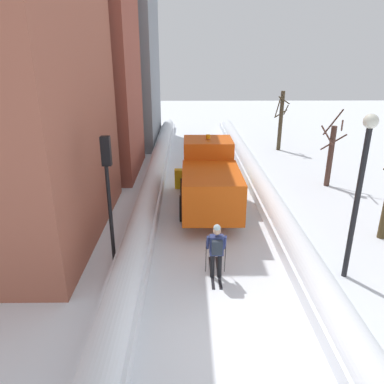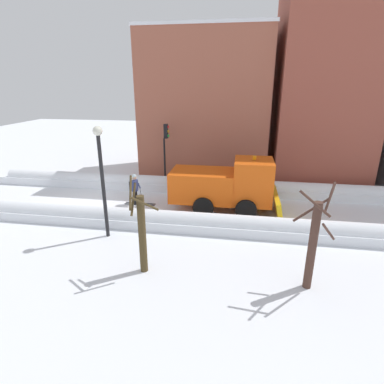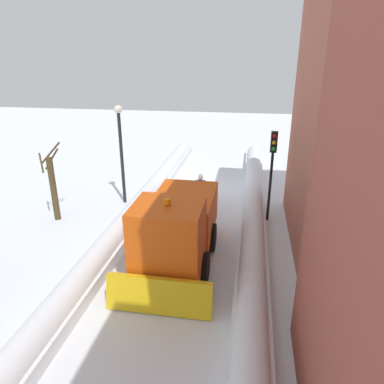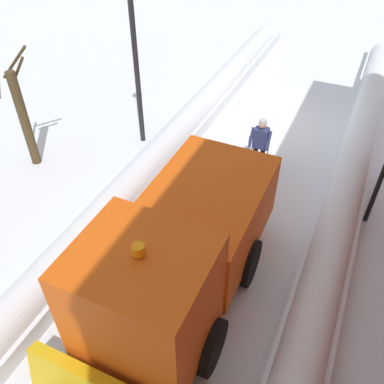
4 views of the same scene
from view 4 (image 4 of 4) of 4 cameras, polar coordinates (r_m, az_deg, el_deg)
The scene contains 6 objects.
ground_plane at distance 8.55m, azimuth -7.58°, elevation -23.94°, with size 80.00×80.00×0.00m, color white.
snowbank_right at distance 9.40m, azimuth -22.79°, elevation -15.12°, with size 1.10×36.00×0.91m.
plow_truck at distance 8.19m, azimuth -1.65°, elevation -8.62°, with size 3.20×5.98×3.12m.
skier at distance 12.26m, azimuth 9.51°, elevation 6.91°, with size 0.62×1.80×1.81m.
street_lamp at distance 12.67m, azimuth -8.01°, elevation 19.41°, with size 0.40×0.40×5.02m.
bare_tree_near at distance 13.05m, azimuth -22.46°, elevation 9.72°, with size 0.96×1.11×3.64m.
Camera 4 is at (-2.45, 12.89, 7.66)m, focal length 38.26 mm.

